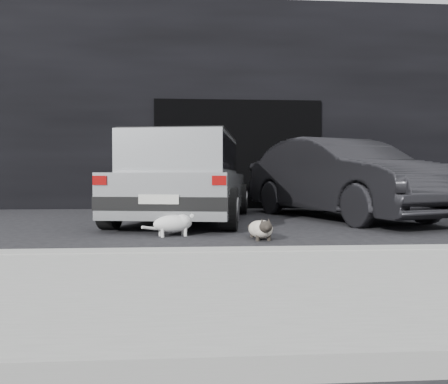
{
  "coord_description": "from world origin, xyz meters",
  "views": [
    {
      "loc": [
        -0.06,
        -6.45,
        0.76
      ],
      "look_at": [
        0.33,
        -0.75,
        0.56
      ],
      "focal_mm": 35.0,
      "sensor_mm": 36.0,
      "label": 1
    }
  ],
  "objects": [
    {
      "name": "cat_siamese",
      "position": [
        0.75,
        -1.22,
        0.13
      ],
      "size": [
        0.31,
        0.82,
        0.28
      ],
      "rotation": [
        0.0,
        0.0,
        3.22
      ],
      "color": "beige",
      "rests_on": "ground"
    },
    {
      "name": "silver_hatchback",
      "position": [
        -0.21,
        1.1,
        0.81
      ],
      "size": [
        2.5,
        4.26,
        1.48
      ],
      "rotation": [
        0.0,
        0.0,
        -0.17
      ],
      "color": "#AEB1B3",
      "rests_on": "ground"
    },
    {
      "name": "ground",
      "position": [
        0.0,
        0.0,
        0.0
      ],
      "size": [
        80.0,
        80.0,
        0.0
      ],
      "primitive_type": "plane",
      "color": "black",
      "rests_on": "ground"
    },
    {
      "name": "building_facade",
      "position": [
        1.0,
        6.0,
        2.5
      ],
      "size": [
        34.0,
        4.0,
        5.0
      ],
      "primitive_type": "cube",
      "color": "black",
      "rests_on": "ground"
    },
    {
      "name": "second_car",
      "position": [
        2.61,
        1.3,
        0.73
      ],
      "size": [
        2.93,
        4.72,
        1.47
      ],
      "primitive_type": "imported",
      "rotation": [
        0.0,
        0.0,
        0.33
      ],
      "color": "black",
      "rests_on": "ground"
    },
    {
      "name": "curb",
      "position": [
        1.0,
        -2.6,
        0.06
      ],
      "size": [
        18.0,
        0.25,
        0.12
      ],
      "primitive_type": "cube",
      "color": "gray",
      "rests_on": "ground"
    },
    {
      "name": "garage_opening",
      "position": [
        1.0,
        3.99,
        1.3
      ],
      "size": [
        4.0,
        0.1,
        2.6
      ],
      "primitive_type": "cube",
      "color": "black",
      "rests_on": "ground"
    },
    {
      "name": "cat_white",
      "position": [
        -0.3,
        -0.84,
        0.17
      ],
      "size": [
        0.72,
        0.39,
        0.35
      ],
      "rotation": [
        0.0,
        0.0,
        -1.27
      ],
      "color": "white",
      "rests_on": "ground"
    },
    {
      "name": "sidewalk",
      "position": [
        1.0,
        -3.8,
        0.06
      ],
      "size": [
        18.0,
        2.2,
        0.11
      ],
      "primitive_type": "cube",
      "color": "gray",
      "rests_on": "ground"
    }
  ]
}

